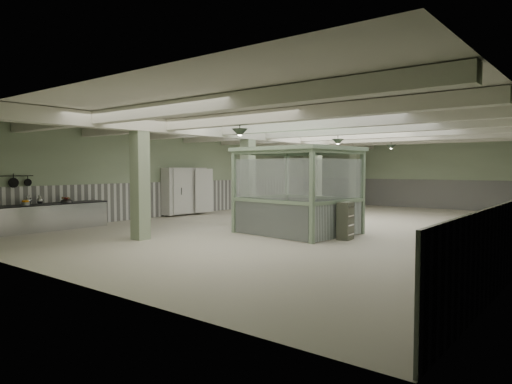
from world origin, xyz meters
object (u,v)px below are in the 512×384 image
Objects in this scene: prep_counter at (40,218)px; walkin_cooler at (185,192)px; guard_booth at (298,176)px; filing_cabinet at (345,221)px.

walkin_cooler reaches higher than prep_counter.
walkin_cooler is 7.30m from guard_booth.
filing_cabinet is (8.89, -1.89, -0.47)m from walkin_cooler.
guard_booth reaches higher than prep_counter.
guard_booth is at bearing 167.28° from filing_cabinet.
filing_cabinet is at bearing -1.17° from guard_booth.
walkin_cooler reaches higher than filing_cabinet.
filing_cabinet is at bearing -12.02° from walkin_cooler.
guard_booth is (7.06, -1.66, 0.82)m from walkin_cooler.
guard_booth is 2.25m from filing_cabinet.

